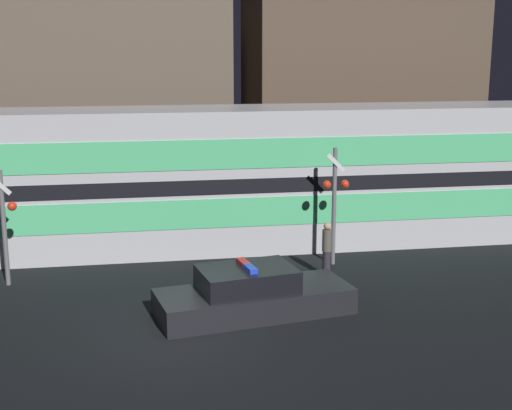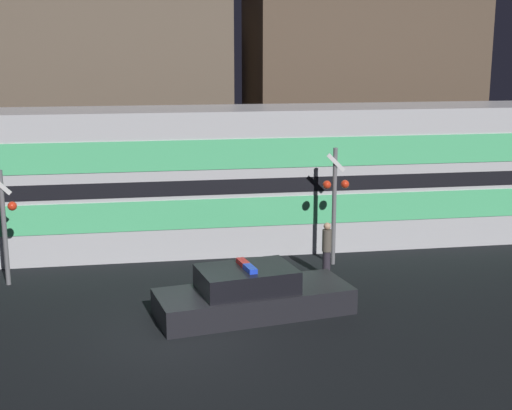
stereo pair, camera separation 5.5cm
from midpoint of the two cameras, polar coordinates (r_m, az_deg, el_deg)
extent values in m
plane|color=black|center=(16.54, -5.90, -10.49)|extent=(120.00, 120.00, 0.00)
cube|color=silver|center=(23.38, 0.03, 2.23)|extent=(22.48, 2.91, 4.56)
cube|color=black|center=(21.96, 0.68, 1.57)|extent=(22.03, 0.03, 0.46)
cube|color=#59D88C|center=(22.13, 0.68, -0.52)|extent=(21.36, 0.02, 0.91)
cube|color=#59D88C|center=(21.80, 0.69, 4.16)|extent=(21.36, 0.02, 0.91)
cube|color=black|center=(17.73, -0.23, -7.71)|extent=(5.03, 2.59, 0.64)
cube|color=black|center=(17.47, -0.82, -5.94)|extent=(2.54, 1.95, 0.56)
cube|color=blue|center=(17.12, -0.54, -5.13)|extent=(0.29, 0.56, 0.12)
cube|color=red|center=(17.61, -1.11, -4.63)|extent=(0.29, 0.56, 0.12)
cylinder|color=#2D2833|center=(20.57, 5.58, -4.71)|extent=(0.23, 0.23, 0.76)
cylinder|color=#595147|center=(20.37, 5.62, -2.84)|extent=(0.27, 0.27, 0.63)
sphere|color=tan|center=(20.27, 5.64, -1.69)|extent=(0.21, 0.21, 0.21)
cylinder|color=slate|center=(21.43, 6.18, -0.15)|extent=(0.13, 0.13, 3.56)
sphere|color=red|center=(21.08, 5.61, 1.63)|extent=(0.25, 0.25, 0.25)
sphere|color=red|center=(21.23, 7.05, 1.67)|extent=(0.25, 0.25, 0.25)
cube|color=white|center=(21.09, 6.33, 3.39)|extent=(0.58, 0.03, 0.58)
cylinder|color=slate|center=(20.63, -19.57, -1.79)|extent=(0.13, 0.13, 3.22)
sphere|color=red|center=(20.31, -19.00, -0.09)|extent=(0.25, 0.25, 0.25)
cube|color=white|center=(20.30, -19.86, 1.51)|extent=(0.58, 0.03, 0.58)
cube|color=brown|center=(30.98, -12.41, 8.57)|extent=(10.64, 4.98, 8.96)
cube|color=brown|center=(32.20, 8.08, 9.71)|extent=(9.58, 5.58, 9.90)
camera|label=1|loc=(0.03, -90.08, -0.02)|focal=50.00mm
camera|label=2|loc=(0.03, 89.92, 0.02)|focal=50.00mm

